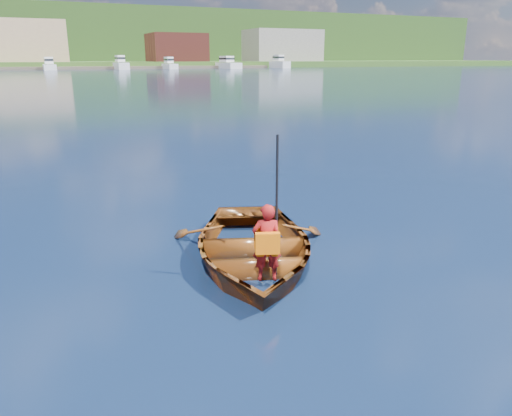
{
  "coord_description": "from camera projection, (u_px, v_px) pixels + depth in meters",
  "views": [
    {
      "loc": [
        -2.26,
        -7.05,
        3.15
      ],
      "look_at": [
        0.77,
        -0.23,
        0.9
      ],
      "focal_mm": 35.0,
      "sensor_mm": 36.0,
      "label": 1
    }
  ],
  "objects": [
    {
      "name": "ground",
      "position": [
        206.0,
        264.0,
        7.95
      ],
      "size": [
        600.0,
        600.0,
        0.0
      ],
      "color": "#142644",
      "rests_on": "ground"
    },
    {
      "name": "rowboat",
      "position": [
        252.0,
        247.0,
        7.96
      ],
      "size": [
        3.95,
        4.61,
        0.81
      ],
      "color": "brown",
      "rests_on": "ground"
    },
    {
      "name": "child_paddler",
      "position": [
        267.0,
        242.0,
        6.99
      ],
      "size": [
        0.48,
        0.43,
        2.06
      ],
      "color": "#A21718",
      "rests_on": "ground"
    },
    {
      "name": "shoreline",
      "position": [
        28.0,
        40.0,
        211.91
      ],
      "size": [
        400.0,
        140.0,
        22.0
      ],
      "color": "#496029",
      "rests_on": "ground"
    },
    {
      "name": "waterfront_buildings",
      "position": [
        2.0,
        42.0,
        147.01
      ],
      "size": [
        202.0,
        16.0,
        14.0
      ],
      "color": "brown",
      "rests_on": "ground"
    },
    {
      "name": "marina_yachts",
      "position": [
        19.0,
        65.0,
        131.38
      ],
      "size": [
        146.43,
        13.86,
        4.39
      ],
      "color": "white",
      "rests_on": "ground"
    },
    {
      "name": "hillside_trees",
      "position": [
        27.0,
        24.0,
        206.11
      ],
      "size": [
        287.76,
        86.43,
        26.12
      ],
      "color": "#382314",
      "rests_on": "ground"
    }
  ]
}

